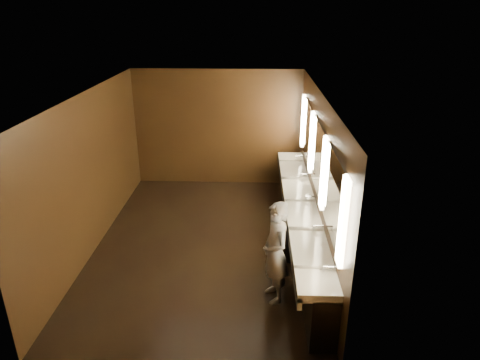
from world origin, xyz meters
name	(u,v)px	position (x,y,z in m)	size (l,w,h in m)	color
floor	(206,243)	(0.00, 0.00, 0.00)	(6.00, 6.00, 0.00)	black
ceiling	(200,94)	(0.00, 0.00, 2.80)	(4.00, 6.00, 0.02)	#2D2D2B
wall_back	(218,128)	(0.00, 3.00, 1.40)	(4.00, 0.02, 2.80)	black
wall_front	(172,273)	(0.00, -3.00, 1.40)	(4.00, 0.02, 2.80)	black
wall_left	(91,172)	(-2.00, 0.00, 1.40)	(0.02, 6.00, 2.80)	black
wall_right	(317,175)	(2.00, 0.00, 1.40)	(0.02, 6.00, 2.80)	black
sink_counter	(303,221)	(1.79, 0.00, 0.50)	(0.55, 5.40, 1.01)	black
mirror_band	(318,156)	(1.98, 0.00, 1.75)	(0.06, 5.03, 1.15)	#FFE8B3
person	(276,253)	(1.23, -1.57, 0.80)	(0.58, 0.38, 1.59)	#89A4CD
trash_bin	(292,242)	(1.58, -0.44, 0.31)	(0.40, 0.40, 0.62)	black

